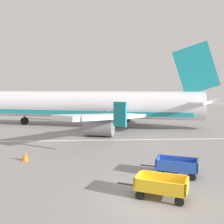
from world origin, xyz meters
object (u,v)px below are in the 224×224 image
at_px(traffic_cone_near_plane, 25,156).
at_px(airplane, 99,105).
at_px(baggage_cart_nearest, 161,186).
at_px(baggage_cart_second_in_row, 177,166).

bearing_deg(traffic_cone_near_plane, airplane, 70.64).
bearing_deg(traffic_cone_near_plane, baggage_cart_nearest, -39.22).
relative_size(airplane, baggage_cart_second_in_row, 10.43).
distance_m(baggage_cart_nearest, traffic_cone_near_plane, 11.05).
bearing_deg(traffic_cone_near_plane, baggage_cart_second_in_row, -20.76).
height_order(baggage_cart_second_in_row, traffic_cone_near_plane, baggage_cart_second_in_row).
bearing_deg(baggage_cart_second_in_row, traffic_cone_near_plane, 159.24).
relative_size(airplane, traffic_cone_near_plane, 55.43).
xyz_separation_m(airplane, baggage_cart_second_in_row, (4.67, -20.02, -2.45)).
xyz_separation_m(airplane, traffic_cone_near_plane, (-5.66, -16.11, -2.72)).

